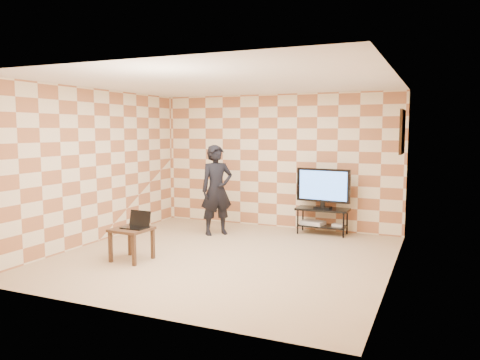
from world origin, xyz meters
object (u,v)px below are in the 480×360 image
tv (323,186)px  person (217,190)px  tv_stand (323,215)px  side_table (132,234)px

tv → person: size_ratio=0.61×
tv_stand → tv: size_ratio=0.95×
tv_stand → person: bearing=-156.1°
tv_stand → tv: 0.55m
tv → side_table: bearing=-127.2°
tv → tv_stand: bearing=96.5°
tv → person: 2.02m
tv_stand → person: 2.07m
tv → side_table: size_ratio=1.85×
tv → side_table: tv is taller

